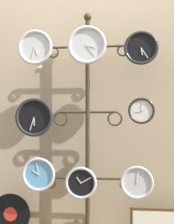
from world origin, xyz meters
TOP-DOWN VIEW (x-y plane):
  - shop_wall at (0.00, 0.57)m, footprint 4.40×0.04m
  - display_stand at (0.00, 0.41)m, footprint 0.75×0.39m
  - clock_top_left at (-0.44, 0.31)m, footprint 0.30×0.04m
  - clock_top_center at (0.01, 0.29)m, footprint 0.33×0.04m
  - clock_top_right at (0.45, 0.31)m, footprint 0.28×0.04m
  - clock_middle_left at (-0.44, 0.31)m, footprint 0.33×0.04m
  - clock_middle_right at (0.45, 0.30)m, footprint 0.22×0.04m
  - clock_bottom_left at (-0.40, 0.30)m, footprint 0.28×0.04m
  - clock_bottom_center at (-0.04, 0.30)m, footprint 0.27×0.04m
  - clock_bottom_right at (0.41, 0.33)m, footprint 0.27×0.04m
  - vinyl_record at (-0.67, 0.37)m, footprint 0.35×0.01m
  - price_tag_upper at (-0.40, 0.31)m, footprint 0.04×0.00m

SIDE VIEW (x-z plane):
  - vinyl_record at x=-0.67m, z-range 0.06..0.41m
  - clock_bottom_center at x=-0.04m, z-range 0.40..0.67m
  - clock_bottom_right at x=0.41m, z-range 0.40..0.68m
  - clock_bottom_left at x=-0.40m, z-range 0.45..0.74m
  - display_stand at x=0.00m, z-range -0.32..1.66m
  - clock_middle_left at x=-0.44m, z-range 0.91..1.24m
  - clock_middle_right at x=0.45m, z-range 1.02..1.24m
  - shop_wall at x=0.00m, z-range 0.00..2.80m
  - price_tag_upper at x=-0.40m, z-range 1.49..1.52m
  - clock_top_right at x=0.45m, z-range 1.50..1.78m
  - clock_top_left at x=-0.44m, z-range 1.52..1.82m
  - clock_top_center at x=0.01m, z-range 1.51..1.84m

